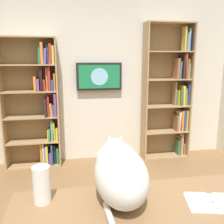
# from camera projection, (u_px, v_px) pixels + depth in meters

# --- Properties ---
(wall_back) EXTENTS (4.52, 0.06, 2.70)m
(wall_back) POSITION_uv_depth(u_px,v_px,m) (100.00, 79.00, 4.07)
(wall_back) COLOR silver
(wall_back) RESTS_ON ground
(bookshelf_left) EXTENTS (0.79, 0.28, 2.24)m
(bookshelf_left) POSITION_uv_depth(u_px,v_px,m) (172.00, 93.00, 4.17)
(bookshelf_left) COLOR tan
(bookshelf_left) RESTS_ON ground
(bookshelf_right) EXTENTS (0.83, 0.28, 1.98)m
(bookshelf_right) POSITION_uv_depth(u_px,v_px,m) (38.00, 105.00, 3.81)
(bookshelf_right) COLOR tan
(bookshelf_right) RESTS_ON ground
(wall_mounted_tv) EXTENTS (0.73, 0.07, 0.44)m
(wall_mounted_tv) POSITION_uv_depth(u_px,v_px,m) (99.00, 77.00, 3.98)
(wall_mounted_tv) COLOR black
(desk) EXTENTS (1.60, 0.59, 0.76)m
(desk) POSITION_uv_depth(u_px,v_px,m) (138.00, 224.00, 1.56)
(desk) COLOR olive
(desk) RESTS_ON ground
(cat) EXTENTS (0.33, 0.70, 0.38)m
(cat) POSITION_uv_depth(u_px,v_px,m) (119.00, 171.00, 1.60)
(cat) COLOR white
(cat) RESTS_ON desk
(open_binder) EXTENTS (0.37, 0.29, 0.02)m
(open_binder) POSITION_uv_depth(u_px,v_px,m) (213.00, 202.00, 1.58)
(open_binder) COLOR white
(open_binder) RESTS_ON desk
(paper_towel_roll) EXTENTS (0.11, 0.11, 0.24)m
(paper_towel_roll) POSITION_uv_depth(u_px,v_px,m) (42.00, 185.00, 1.57)
(paper_towel_roll) COLOR white
(paper_towel_roll) RESTS_ON desk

